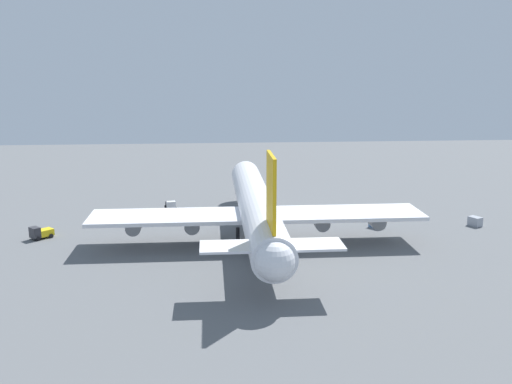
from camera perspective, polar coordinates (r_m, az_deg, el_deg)
The scene contains 7 objects.
ground_plane at distance 112.68m, azimuth -0.00°, elevation -4.61°, with size 281.05×281.05×0.00m, color slate.
cargo_airplane at distance 110.68m, azimuth 0.01°, elevation -1.44°, with size 70.26×61.59×20.59m.
fuel_truck at distance 120.01m, azimuth -20.33°, elevation -3.74°, with size 4.39×4.51×2.47m.
cargo_loader at distance 135.97m, azimuth -8.36°, elevation -1.28°, with size 4.18×2.99×2.22m.
cargo_container_fore at distance 122.60m, azimuth 11.74°, elevation -3.05°, with size 3.44×3.30×1.68m.
cargo_container_aft at distance 129.69m, azimuth 20.65°, elevation -2.70°, with size 3.09×2.77×1.90m.
safety_cone_nose at distance 143.08m, azimuth -0.76°, elevation -0.74°, with size 0.59×0.59×0.84m, color orange.
Camera 1 is at (-107.40, 8.64, 32.97)m, focal length 40.88 mm.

